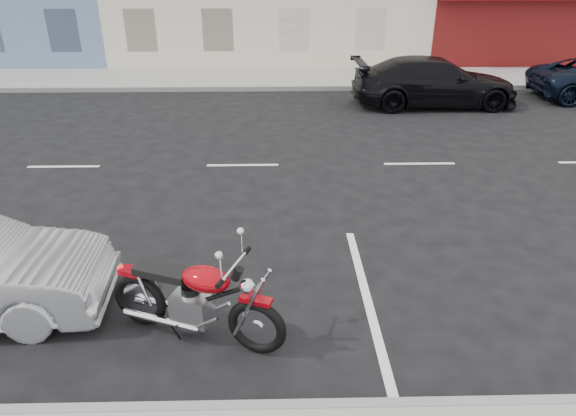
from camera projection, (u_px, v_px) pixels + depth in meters
The scene contains 5 objects.
ground at pixel (331, 165), 11.57m from camera, with size 120.00×120.00×0.00m, color black.
sidewalk_far at pixel (176, 79), 19.24m from camera, with size 80.00×3.40×0.15m, color gray.
curb_far at pixel (167, 89), 17.71m from camera, with size 80.00×0.12×0.16m, color gray.
motorcycle at pixel (259, 316), 5.88m from camera, with size 2.21×1.07×1.16m.
car_far at pixel (434, 82), 15.81m from camera, with size 2.05×5.04×1.46m, color black.
Camera 1 is at (-1.22, -10.78, 4.25)m, focal length 32.00 mm.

